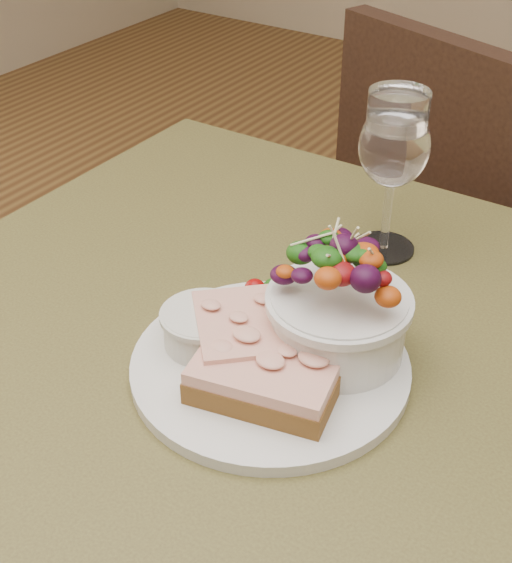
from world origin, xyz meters
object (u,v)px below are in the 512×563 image
Objects in this scene: chair_far at (475,346)px; salad_bowl at (339,298)px; wine_glass at (394,151)px; ramekin at (203,326)px; sandwich_front at (267,374)px; sandwich_back at (240,333)px; dinner_plate at (270,366)px; cafe_table at (262,424)px.

chair_far is 7.09× the size of salad_bowl.
chair_far is 0.74m from wine_glass.
ramekin is (-0.08, -0.72, 0.49)m from chair_far.
sandwich_back is (-0.05, 0.03, 0.01)m from sandwich_front.
sandwich_back reaches higher than dinner_plate.
sandwich_front is at bearing -61.75° from dinner_plate.
sandwich_front is at bearing -107.64° from salad_bowl.
wine_glass is (0.03, 0.25, 0.09)m from sandwich_back.
wine_glass reaches higher than cafe_table.
ramekin is at bearing -103.41° from wine_glass.
wine_glass reaches higher than dinner_plate.
sandwich_back is at bearing -95.75° from wine_glass.
sandwich_front is 0.80× the size of wine_glass.
salad_bowl is (0.07, 0.05, 0.04)m from sandwich_back.
ramekin is at bearing 104.00° from chair_far.
wine_glass reaches higher than sandwich_back.
chair_far is at bearing 134.01° from sandwich_back.
sandwich_back is 0.10m from salad_bowl.
sandwich_front is 1.88× the size of ramekin.
sandwich_back is (-0.03, -0.01, 0.03)m from dinner_plate.
chair_far is 0.85m from dinner_plate.
ramekin is 0.58× the size of salad_bowl.
cafe_table is 4.57× the size of wine_glass.
cafe_table is at bearing 126.23° from sandwich_back.
dinner_plate is 3.46× the size of ramekin.
sandwich_front is at bearing -13.38° from ramekin.
sandwich_front is at bearing -85.62° from wine_glass.
cafe_table is 0.32m from wine_glass.
sandwich_back is 0.27m from wine_glass.
sandwich_front is (0.04, -0.06, 0.13)m from cafe_table.
salad_bowl is at bearing 83.25° from sandwich_back.
dinner_plate is (-0.01, -0.71, 0.46)m from chair_far.
salad_bowl is 0.73× the size of wine_glass.
ramekin is 0.28m from wine_glass.
ramekin is 0.13m from salad_bowl.
chair_far is 5.14× the size of wine_glass.
chair_far is at bearing 87.24° from cafe_table.
chair_far is 0.89m from sandwich_front.
sandwich_back is (-0.04, -0.72, 0.49)m from chair_far.
salad_bowl reaches higher than cafe_table.
chair_far is 3.51× the size of dinner_plate.
salad_bowl is at bearing 47.86° from dinner_plate.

